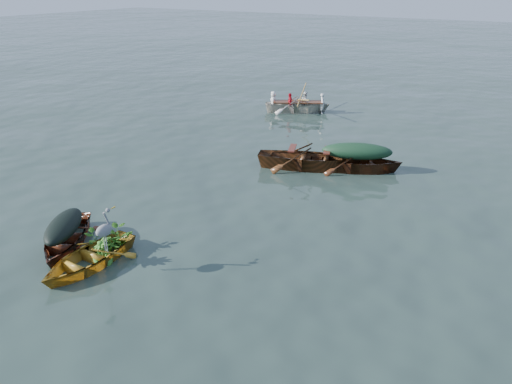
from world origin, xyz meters
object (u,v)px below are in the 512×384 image
at_px(dark_covered_boat, 67,246).
at_px(heron, 105,236).
at_px(green_tarp_boat, 355,171).
at_px(open_wooden_boat, 309,169).
at_px(rowed_boat, 297,112).
at_px(yellow_dinghy, 89,266).

relative_size(dark_covered_boat, heron, 3.41).
bearing_deg(green_tarp_boat, heron, 141.68).
height_order(dark_covered_boat, open_wooden_boat, open_wooden_boat).
bearing_deg(green_tarp_boat, dark_covered_boat, 130.84).
relative_size(dark_covered_boat, open_wooden_boat, 0.69).
distance_m(dark_covered_boat, rowed_boat, 13.72).
relative_size(rowed_boat, heron, 4.41).
xyz_separation_m(dark_covered_boat, open_wooden_boat, (2.48, 7.41, 0.00)).
relative_size(open_wooden_boat, heron, 4.93).
height_order(open_wooden_boat, heron, heron).
distance_m(yellow_dinghy, rowed_boat, 14.18).
bearing_deg(rowed_boat, green_tarp_boat, -166.99).
height_order(yellow_dinghy, dark_covered_boat, yellow_dinghy).
relative_size(yellow_dinghy, rowed_boat, 0.71).
bearing_deg(rowed_boat, dark_covered_boat, 156.52).
bearing_deg(dark_covered_boat, green_tarp_boat, 31.63).
height_order(open_wooden_boat, rowed_boat, open_wooden_boat).
distance_m(green_tarp_boat, rowed_boat, 7.56).
height_order(yellow_dinghy, rowed_boat, rowed_boat).
xyz_separation_m(yellow_dinghy, heron, (0.55, 0.06, 0.84)).
height_order(dark_covered_boat, rowed_boat, rowed_boat).
bearing_deg(dark_covered_boat, heron, -41.91).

